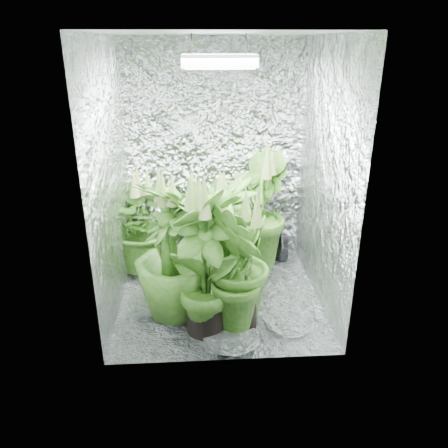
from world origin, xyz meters
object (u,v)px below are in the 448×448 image
object	(u,v)px
plant_b	(202,223)
circulation_fan	(278,245)
plant_a	(145,224)
plant_e	(225,236)
grow_lamp	(219,61)
plant_h	(222,243)
plant_g	(240,266)
plant_c	(258,212)
plant_f	(205,262)
plant_d	(173,252)

from	to	relation	value
plant_b	circulation_fan	bearing A→B (deg)	-2.17
plant_a	plant_e	world-z (taller)	plant_a
grow_lamp	plant_h	distance (m)	1.32
plant_b	grow_lamp	bearing A→B (deg)	-78.95
plant_b	plant_g	distance (m)	1.10
plant_g	circulation_fan	size ratio (longest dim) A/B	2.87
plant_c	plant_f	xyz separation A→B (m)	(-0.50, -0.98, 0.02)
plant_d	plant_h	distance (m)	0.41
plant_c	plant_f	size ratio (longest dim) A/B	0.96
plant_c	plant_g	xyz separation A→B (m)	(-0.25, -0.94, -0.04)
plant_c	plant_d	bearing A→B (deg)	-133.66
plant_g	grow_lamp	bearing A→B (deg)	105.91
grow_lamp	plant_a	distance (m)	1.60
plant_e	plant_f	bearing A→B (deg)	-105.04
grow_lamp	plant_a	size ratio (longest dim) A/B	0.50
plant_g	circulation_fan	distance (m)	1.19
plant_a	circulation_fan	xyz separation A→B (m)	(1.23, 0.11, -0.30)
plant_f	plant_g	xyz separation A→B (m)	(0.24, 0.03, -0.06)
plant_f	plant_e	bearing A→B (deg)	74.96
plant_b	plant_g	size ratio (longest dim) A/B	0.82
plant_c	plant_h	world-z (taller)	plant_c
plant_b	plant_h	bearing A→B (deg)	-78.39
plant_d	circulation_fan	world-z (taller)	plant_d
circulation_fan	plant_f	bearing A→B (deg)	-137.51
plant_e	circulation_fan	bearing A→B (deg)	35.54
grow_lamp	plant_a	bearing A→B (deg)	142.01
plant_b	plant_e	xyz separation A→B (m)	(0.19, -0.41, 0.04)
plant_a	circulation_fan	size ratio (longest dim) A/B	2.70
grow_lamp	circulation_fan	bearing A→B (deg)	45.85
plant_b	plant_f	size ratio (longest dim) A/B	0.73
plant_d	plant_f	xyz separation A→B (m)	(0.23, -0.21, 0.02)
plant_b	circulation_fan	world-z (taller)	plant_b
plant_a	plant_b	size ratio (longest dim) A/B	1.14
plant_a	plant_h	world-z (taller)	plant_h
plant_d	circulation_fan	distance (m)	1.33
plant_f	plant_g	distance (m)	0.25
plant_c	plant_h	bearing A→B (deg)	-121.54
plant_d	circulation_fan	bearing A→B (deg)	42.09
plant_a	plant_g	bearing A→B (deg)	-50.52
plant_c	plant_b	bearing A→B (deg)	166.43
plant_c	plant_h	xyz separation A→B (m)	(-0.36, -0.58, -0.02)
plant_e	grow_lamp	bearing A→B (deg)	-104.87
plant_c	plant_e	bearing A→B (deg)	-137.47
plant_h	plant_e	bearing A→B (deg)	81.71
plant_g	plant_f	bearing A→B (deg)	-172.46
grow_lamp	circulation_fan	distance (m)	1.88
grow_lamp	plant_b	distance (m)	1.58
plant_a	plant_g	world-z (taller)	plant_g
plant_b	plant_c	bearing A→B (deg)	-13.57
plant_a	circulation_fan	distance (m)	1.27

